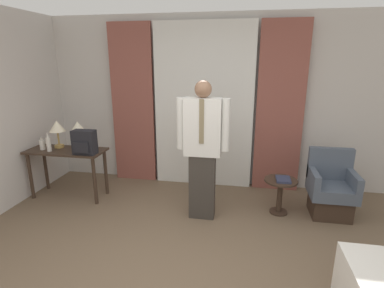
% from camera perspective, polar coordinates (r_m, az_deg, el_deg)
% --- Properties ---
extents(wall_back, '(10.00, 0.06, 2.70)m').
position_cam_1_polar(wall_back, '(4.88, 2.40, 7.93)').
color(wall_back, beige).
rests_on(wall_back, ground_plane).
extents(curtain_sheer_center, '(1.56, 0.06, 2.58)m').
position_cam_1_polar(curtain_sheer_center, '(4.76, 2.17, 7.00)').
color(curtain_sheer_center, white).
rests_on(curtain_sheer_center, ground_plane).
extents(curtain_drape_left, '(0.70, 0.06, 2.58)m').
position_cam_1_polar(curtain_drape_left, '(5.06, -11.19, 7.24)').
color(curtain_drape_left, brown).
rests_on(curtain_drape_left, ground_plane).
extents(curtain_drape_right, '(0.70, 0.06, 2.58)m').
position_cam_1_polar(curtain_drape_right, '(4.74, 16.41, 6.33)').
color(curtain_drape_right, brown).
rests_on(curtain_drape_right, ground_plane).
extents(desk, '(1.14, 0.47, 0.74)m').
position_cam_1_polar(desk, '(4.81, -22.73, -2.48)').
color(desk, '#38281E').
rests_on(desk, ground_plane).
extents(table_lamp_left, '(0.23, 0.23, 0.41)m').
position_cam_1_polar(table_lamp_left, '(4.88, -24.31, 2.84)').
color(table_lamp_left, tan).
rests_on(table_lamp_left, desk).
extents(table_lamp_right, '(0.23, 0.23, 0.41)m').
position_cam_1_polar(table_lamp_right, '(4.70, -20.91, 2.75)').
color(table_lamp_right, tan).
rests_on(table_lamp_right, desk).
extents(bottle_near_edge, '(0.08, 0.08, 0.18)m').
position_cam_1_polar(bottle_near_edge, '(4.92, -26.62, -0.11)').
color(bottle_near_edge, silver).
rests_on(bottle_near_edge, desk).
extents(bottle_by_lamp, '(0.07, 0.07, 0.27)m').
position_cam_1_polar(bottle_by_lamp, '(4.77, -25.63, 0.02)').
color(bottle_by_lamp, silver).
rests_on(bottle_by_lamp, desk).
extents(backpack, '(0.31, 0.19, 0.34)m').
position_cam_1_polar(backpack, '(4.43, -19.83, 0.28)').
color(backpack, black).
rests_on(backpack, desk).
extents(person, '(0.65, 0.22, 1.78)m').
position_cam_1_polar(person, '(3.74, 2.03, -0.45)').
color(person, '#38332D').
rests_on(person, ground_plane).
extents(armchair, '(0.57, 0.54, 0.88)m').
position_cam_1_polar(armchair, '(4.43, 24.90, -8.07)').
color(armchair, '#38281E').
rests_on(armchair, ground_plane).
extents(side_table, '(0.43, 0.43, 0.48)m').
position_cam_1_polar(side_table, '(4.22, 16.43, -8.45)').
color(side_table, '#38281E').
rests_on(side_table, ground_plane).
extents(book, '(0.18, 0.23, 0.03)m').
position_cam_1_polar(book, '(4.14, 16.98, -6.47)').
color(book, '#2D334C').
rests_on(book, side_table).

